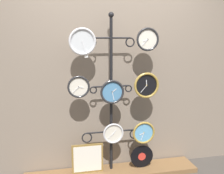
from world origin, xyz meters
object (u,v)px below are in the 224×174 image
(vinyl_record, at_px, (142,157))
(picture_frame, at_px, (88,159))
(clock_middle_right, at_px, (146,85))
(clock_top_left, at_px, (82,41))
(display_stand, at_px, (111,123))
(clock_middle_left, at_px, (79,87))
(clock_bottom_right, at_px, (144,133))
(clock_top_right, at_px, (148,39))
(clock_bottom_center, at_px, (113,133))
(clock_middle_center, at_px, (112,92))

(vinyl_record, bearing_deg, picture_frame, 178.56)
(clock_middle_right, bearing_deg, clock_top_left, 179.30)
(display_stand, bearing_deg, clock_middle_left, -166.55)
(clock_middle_left, distance_m, picture_frame, 0.93)
(clock_top_left, bearing_deg, clock_bottom_right, -0.35)
(display_stand, relative_size, clock_bottom_right, 6.98)
(clock_top_right, bearing_deg, display_stand, 168.64)
(clock_middle_left, relative_size, clock_bottom_center, 1.00)
(clock_top_right, relative_size, clock_bottom_center, 1.08)
(clock_top_left, relative_size, clock_top_right, 1.11)
(clock_middle_center, bearing_deg, vinyl_record, 7.09)
(clock_middle_left, height_order, picture_frame, clock_middle_left)
(picture_frame, bearing_deg, display_stand, 7.58)
(clock_middle_left, xyz_separation_m, vinyl_record, (0.80, 0.04, -0.96))
(clock_bottom_center, relative_size, vinyl_record, 0.86)
(display_stand, relative_size, clock_middle_center, 6.99)
(clock_top_right, bearing_deg, clock_middle_right, -110.59)
(clock_top_left, bearing_deg, clock_middle_center, -2.66)
(clock_bottom_right, xyz_separation_m, vinyl_record, (-0.00, 0.04, -0.34))
(clock_top_right, distance_m, clock_bottom_center, 1.21)
(clock_middle_left, relative_size, vinyl_record, 0.86)
(clock_top_right, height_order, clock_bottom_center, clock_top_right)
(clock_bottom_center, xyz_separation_m, picture_frame, (-0.32, 0.04, -0.32))
(clock_top_right, height_order, clock_middle_left, clock_top_right)
(picture_frame, bearing_deg, clock_middle_center, -12.81)
(clock_middle_left, relative_size, clock_bottom_right, 0.89)
(clock_middle_right, bearing_deg, clock_top_right, 69.41)
(clock_middle_right, xyz_separation_m, vinyl_record, (-0.02, 0.04, -0.95))
(picture_frame, bearing_deg, vinyl_record, -1.44)
(clock_top_left, distance_m, clock_top_right, 0.78)
(clock_top_right, xyz_separation_m, vinyl_record, (-0.03, 0.03, -1.50))
(clock_top_left, height_order, clock_bottom_center, clock_top_left)
(clock_bottom_right, bearing_deg, clock_middle_right, -14.45)
(picture_frame, bearing_deg, clock_middle_right, -4.85)
(picture_frame, bearing_deg, clock_bottom_right, -4.59)
(clock_middle_right, bearing_deg, clock_bottom_center, 177.53)
(picture_frame, bearing_deg, clock_top_right, -3.42)
(display_stand, distance_m, picture_frame, 0.53)
(clock_middle_right, distance_m, clock_bottom_center, 0.72)
(clock_middle_center, xyz_separation_m, vinyl_record, (0.41, 0.05, -0.89))
(clock_top_right, distance_m, clock_middle_center, 0.75)
(display_stand, bearing_deg, clock_top_left, -165.01)
(display_stand, xyz_separation_m, vinyl_record, (0.40, -0.06, -0.46))
(clock_middle_center, bearing_deg, clock_bottom_right, 1.58)
(clock_middle_right, height_order, picture_frame, clock_middle_right)
(display_stand, height_order, picture_frame, display_stand)
(clock_top_right, bearing_deg, clock_bottom_right, -153.18)
(clock_middle_center, relative_size, clock_bottom_right, 1.00)
(vinyl_record, bearing_deg, clock_bottom_center, -176.09)
(vinyl_record, height_order, picture_frame, picture_frame)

